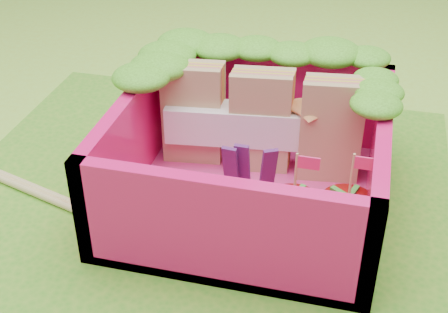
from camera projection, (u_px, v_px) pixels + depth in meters
name	position (u px, v px, depth m)	size (l,w,h in m)	color
ground	(194.00, 208.00, 3.23)	(14.00, 14.00, 0.00)	#9BCD39
placemat	(194.00, 206.00, 3.23)	(2.60, 2.60, 0.03)	#4CA325
bento_floor	(250.00, 196.00, 3.23)	(1.30, 1.30, 0.05)	#E63A8F
bento_box	(251.00, 156.00, 3.09)	(1.30, 1.30, 0.55)	#F2146C
lettuce_ruffle	(269.00, 59.00, 3.27)	(1.43, 0.76, 0.11)	#377C16
sandwich_stack	(262.00, 122.00, 3.28)	(1.07, 0.29, 0.56)	tan
broccoli	(143.00, 189.00, 2.96)	(0.32, 0.32, 0.24)	#60994A
carrot_sticks	(178.00, 200.00, 2.94)	(0.21, 0.16, 0.29)	orange
purple_wedges	(247.00, 176.00, 3.01)	(0.24, 0.06, 0.38)	#4C1857
strawberry_left	(292.00, 218.00, 2.84)	(0.24, 0.24, 0.48)	#B50B19
strawberry_right	(346.00, 219.00, 2.83)	(0.24, 0.24, 0.48)	#B50B19
snap_peas	(345.00, 223.00, 2.97)	(0.33, 0.40, 0.05)	#52AE36
chopsticks	(9.00, 180.00, 3.36)	(2.21, 0.70, 0.04)	tan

